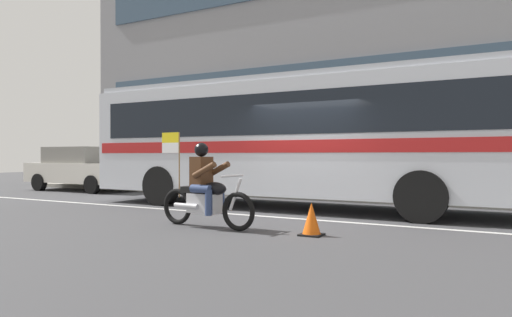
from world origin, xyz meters
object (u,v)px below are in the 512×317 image
Objects in this scene: transit_bus at (300,133)px; motorcycle_with_rider at (205,191)px; fire_hydrant at (289,181)px; traffic_cone at (311,220)px; parked_sedan_curbside at (82,168)px.

transit_bus reaches higher than motorcycle_with_rider.
traffic_cone is (3.36, -6.31, -0.26)m from fire_hydrant.
fire_hydrant is (7.91, 1.38, -0.33)m from parked_sedan_curbside.
parked_sedan_curbside is 8.33× the size of traffic_cone.
motorcycle_with_rider is (-0.28, -3.69, -1.22)m from transit_bus.
traffic_cone is (1.76, -3.54, -1.63)m from transit_bus.
transit_bus is at bearing -60.12° from fire_hydrant.
motorcycle_with_rider is at bearing -94.34° from transit_bus.
parked_sedan_curbside is at bearing -170.07° from fire_hydrant.
transit_bus is 4.28m from traffic_cone.
transit_bus is 5.16× the size of motorcycle_with_rider.
motorcycle_with_rider reaches higher than fire_hydrant.
traffic_cone is at bearing -62.00° from fire_hydrant.
transit_bus is at bearing 116.48° from traffic_cone.
transit_bus is at bearing -8.31° from parked_sedan_curbside.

